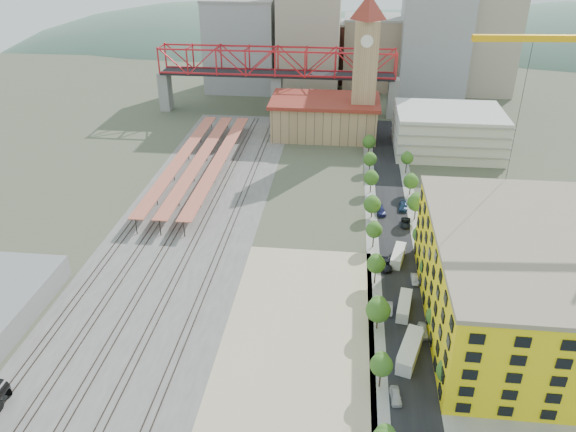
# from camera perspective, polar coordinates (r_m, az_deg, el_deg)

# --- Properties ---
(ground) EXTENTS (400.00, 400.00, 0.00)m
(ground) POSITION_cam_1_polar(r_m,az_deg,el_deg) (129.73, 4.01, -4.04)
(ground) COLOR #474C38
(ground) RESTS_ON ground
(ballast_strip) EXTENTS (36.00, 165.00, 0.06)m
(ballast_strip) POSITION_cam_1_polar(r_m,az_deg,el_deg) (149.97, -9.53, 0.33)
(ballast_strip) COLOR #605E59
(ballast_strip) RESTS_ON ground
(dirt_lot) EXTENTS (28.00, 67.00, 0.06)m
(dirt_lot) POSITION_cam_1_polar(r_m,az_deg,el_deg) (104.52, 0.92, -13.05)
(dirt_lot) COLOR tan
(dirt_lot) RESTS_ON ground
(street_asphalt) EXTENTS (12.00, 170.00, 0.06)m
(street_asphalt) POSITION_cam_1_polar(r_m,az_deg,el_deg) (143.23, 10.70, -1.18)
(street_asphalt) COLOR black
(street_asphalt) RESTS_ON ground
(sidewalk_west) EXTENTS (3.00, 170.00, 0.04)m
(sidewalk_west) POSITION_cam_1_polar(r_m,az_deg,el_deg) (142.84, 8.50, -1.07)
(sidewalk_west) COLOR gray
(sidewalk_west) RESTS_ON ground
(sidewalk_east) EXTENTS (3.00, 170.00, 0.04)m
(sidewalk_east) POSITION_cam_1_polar(r_m,az_deg,el_deg) (143.84, 12.88, -1.29)
(sidewalk_east) COLOR gray
(sidewalk_east) RESTS_ON ground
(construction_pad) EXTENTS (50.00, 90.00, 0.06)m
(construction_pad) POSITION_cam_1_polar(r_m,az_deg,el_deg) (120.76, 25.70, -9.89)
(construction_pad) COLOR gray
(construction_pad) RESTS_ON ground
(rail_tracks) EXTENTS (26.56, 160.00, 0.18)m
(rail_tracks) POSITION_cam_1_polar(r_m,az_deg,el_deg) (150.40, -10.20, 0.41)
(rail_tracks) COLOR #382B23
(rail_tracks) RESTS_ON ground
(platform_canopies) EXTENTS (16.00, 80.00, 4.12)m
(platform_canopies) POSITION_cam_1_polar(r_m,az_deg,el_deg) (173.64, -8.93, 5.77)
(platform_canopies) COLOR #C8614C
(platform_canopies) RESTS_ON ground
(station_hall) EXTENTS (38.00, 24.00, 13.10)m
(station_hall) POSITION_cam_1_polar(r_m,az_deg,el_deg) (201.96, 3.75, 10.04)
(station_hall) COLOR tan
(station_hall) RESTS_ON ground
(clock_tower) EXTENTS (12.00, 12.00, 52.00)m
(clock_tower) POSITION_cam_1_polar(r_m,az_deg,el_deg) (194.26, 7.90, 15.86)
(clock_tower) COLOR tan
(clock_tower) RESTS_ON ground
(parking_garage) EXTENTS (34.00, 26.00, 14.00)m
(parking_garage) POSITION_cam_1_polar(r_m,az_deg,el_deg) (193.16, 15.92, 8.28)
(parking_garage) COLOR silver
(parking_garage) RESTS_ON ground
(truss_bridge) EXTENTS (94.00, 9.60, 25.60)m
(truss_bridge) POSITION_cam_1_polar(r_m,az_deg,el_deg) (222.50, -1.17, 15.04)
(truss_bridge) COLOR gray
(truss_bridge) RESTS_ON ground
(construction_building) EXTENTS (44.60, 50.60, 18.80)m
(construction_building) POSITION_cam_1_polar(r_m,az_deg,el_deg) (114.63, 25.25, -6.16)
(construction_building) COLOR yellow
(construction_building) RESTS_ON ground
(street_trees) EXTENTS (15.40, 124.40, 8.00)m
(street_trees) POSITION_cam_1_polar(r_m,az_deg,el_deg) (134.60, 10.94, -3.25)
(street_trees) COLOR #335B1B
(street_trees) RESTS_ON ground
(skyline) EXTENTS (133.00, 46.00, 60.00)m
(skyline) POSITION_cam_1_polar(r_m,az_deg,el_deg) (256.53, 7.50, 17.46)
(skyline) COLOR #9EA0A3
(skyline) RESTS_ON ground
(distant_hills) EXTENTS (647.00, 264.00, 227.00)m
(distant_hills) POSITION_cam_1_polar(r_m,az_deg,el_deg) (400.85, 11.91, 5.65)
(distant_hills) COLOR #4C6B59
(distant_hills) RESTS_ON ground
(site_trailer_a) EXTENTS (5.61, 10.68, 2.83)m
(site_trailer_a) POSITION_cam_1_polar(r_m,az_deg,el_deg) (103.48, 12.28, -13.32)
(site_trailer_a) COLOR silver
(site_trailer_a) RESTS_ON ground
(site_trailer_b) EXTENTS (5.43, 10.28, 2.72)m
(site_trailer_b) POSITION_cam_1_polar(r_m,az_deg,el_deg) (104.30, 12.23, -12.97)
(site_trailer_b) COLOR silver
(site_trailer_b) RESTS_ON ground
(site_trailer_c) EXTENTS (3.78, 9.12, 2.42)m
(site_trailer_c) POSITION_cam_1_polar(r_m,az_deg,el_deg) (114.14, 11.71, -8.92)
(site_trailer_c) COLOR silver
(site_trailer_c) RESTS_ON ground
(site_trailer_d) EXTENTS (4.19, 9.17, 2.43)m
(site_trailer_d) POSITION_cam_1_polar(r_m,az_deg,el_deg) (129.58, 11.12, -3.97)
(site_trailer_d) COLOR silver
(site_trailer_d) RESTS_ON ground
(car_0) EXTENTS (2.04, 4.35, 1.44)m
(car_0) POSITION_cam_1_polar(r_m,az_deg,el_deg) (96.27, 10.89, -17.54)
(car_0) COLOR #BDBDBD
(car_0) RESTS_ON ground
(car_1) EXTENTS (1.66, 4.23, 1.37)m
(car_1) POSITION_cam_1_polar(r_m,az_deg,el_deg) (113.64, 10.19, -9.27)
(car_1) COLOR #9A999E
(car_1) RESTS_ON ground
(car_2) EXTENTS (2.94, 5.90, 1.61)m
(car_2) POSITION_cam_1_polar(r_m,az_deg,el_deg) (126.72, 9.84, -4.86)
(car_2) COLOR black
(car_2) RESTS_ON ground
(car_3) EXTENTS (2.71, 5.42, 1.51)m
(car_3) POSITION_cam_1_polar(r_m,az_deg,el_deg) (149.17, 9.42, 0.50)
(car_3) COLOR navy
(car_3) RESTS_ON ground
(car_4) EXTENTS (1.81, 4.47, 1.52)m
(car_4) POSITION_cam_1_polar(r_m,az_deg,el_deg) (109.48, 13.54, -11.28)
(car_4) COLOR silver
(car_4) RESTS_ON ground
(car_5) EXTENTS (1.46, 4.02, 1.32)m
(car_5) POSITION_cam_1_polar(r_m,az_deg,el_deg) (123.19, 12.74, -6.31)
(car_5) COLOR #A8A8AD
(car_5) RESTS_ON ground
(car_6) EXTENTS (2.85, 5.31, 1.42)m
(car_6) POSITION_cam_1_polar(r_m,az_deg,el_deg) (144.63, 11.87, -0.69)
(car_6) COLOR black
(car_6) RESTS_ON ground
(car_7) EXTENTS (2.70, 5.65, 1.59)m
(car_7) POSITION_cam_1_polar(r_m,az_deg,el_deg) (152.57, 11.62, 0.96)
(car_7) COLOR navy
(car_7) RESTS_ON ground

